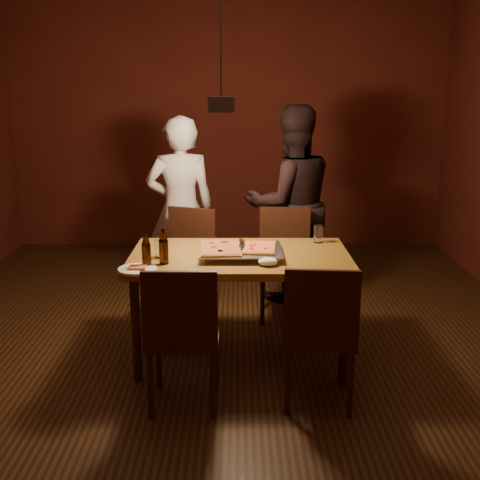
{
  "coord_description": "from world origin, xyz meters",
  "views": [
    {
      "loc": [
        0.11,
        -4.08,
        1.87
      ],
      "look_at": [
        0.12,
        -0.11,
        0.85
      ],
      "focal_mm": 45.0,
      "sensor_mm": 36.0,
      "label": 1
    }
  ],
  "objects_px": {
    "dining_table": "(240,264)",
    "chair_near_right": "(320,324)",
    "chair_far_right": "(285,252)",
    "diner_white": "(181,210)",
    "beer_bottle_b": "(164,246)",
    "beer_bottle_a": "(146,250)",
    "pizza_tray": "(241,252)",
    "diner_dark": "(291,204)",
    "chair_near_left": "(182,325)",
    "chair_far_left": "(187,253)",
    "plate_slice": "(138,269)",
    "pendant_lamp": "(221,103)"
  },
  "relations": [
    {
      "from": "dining_table",
      "to": "chair_near_right",
      "type": "bearing_deg",
      "value": -57.67
    },
    {
      "from": "chair_far_right",
      "to": "diner_white",
      "type": "xyz_separation_m",
      "value": [
        -0.89,
        0.4,
        0.28
      ]
    },
    {
      "from": "beer_bottle_b",
      "to": "diner_white",
      "type": "bearing_deg",
      "value": 90.99
    },
    {
      "from": "diner_white",
      "to": "beer_bottle_a",
      "type": "bearing_deg",
      "value": 78.71
    },
    {
      "from": "chair_far_right",
      "to": "diner_white",
      "type": "height_order",
      "value": "diner_white"
    },
    {
      "from": "beer_bottle_a",
      "to": "pizza_tray",
      "type": "bearing_deg",
      "value": 22.87
    },
    {
      "from": "pizza_tray",
      "to": "beer_bottle_b",
      "type": "distance_m",
      "value": 0.54
    },
    {
      "from": "chair_far_right",
      "to": "beer_bottle_a",
      "type": "bearing_deg",
      "value": 51.35
    },
    {
      "from": "dining_table",
      "to": "diner_dark",
      "type": "height_order",
      "value": "diner_dark"
    },
    {
      "from": "pizza_tray",
      "to": "beer_bottle_a",
      "type": "xyz_separation_m",
      "value": [
        -0.6,
        -0.25,
        0.09
      ]
    },
    {
      "from": "chair_near_left",
      "to": "beer_bottle_a",
      "type": "bearing_deg",
      "value": 119.69
    },
    {
      "from": "dining_table",
      "to": "beer_bottle_b",
      "type": "xyz_separation_m",
      "value": [
        -0.49,
        -0.23,
        0.19
      ]
    },
    {
      "from": "chair_far_left",
      "to": "beer_bottle_b",
      "type": "relative_size",
      "value": 2.32
    },
    {
      "from": "chair_far_right",
      "to": "plate_slice",
      "type": "height_order",
      "value": "chair_far_right"
    },
    {
      "from": "chair_far_right",
      "to": "chair_near_left",
      "type": "relative_size",
      "value": 1.0
    },
    {
      "from": "dining_table",
      "to": "beer_bottle_b",
      "type": "distance_m",
      "value": 0.58
    },
    {
      "from": "chair_near_left",
      "to": "diner_white",
      "type": "xyz_separation_m",
      "value": [
        -0.18,
        1.97,
        0.28
      ]
    },
    {
      "from": "plate_slice",
      "to": "chair_near_right",
      "type": "bearing_deg",
      "value": -17.62
    },
    {
      "from": "chair_far_right",
      "to": "diner_dark",
      "type": "relative_size",
      "value": 0.28
    },
    {
      "from": "chair_near_right",
      "to": "pizza_tray",
      "type": "height_order",
      "value": "chair_near_right"
    },
    {
      "from": "chair_near_left",
      "to": "chair_near_right",
      "type": "bearing_deg",
      "value": 1.74
    },
    {
      "from": "beer_bottle_b",
      "to": "plate_slice",
      "type": "relative_size",
      "value": 0.95
    },
    {
      "from": "chair_near_left",
      "to": "diner_dark",
      "type": "relative_size",
      "value": 0.28
    },
    {
      "from": "chair_far_left",
      "to": "chair_far_right",
      "type": "xyz_separation_m",
      "value": [
        0.81,
        0.01,
        0.0
      ]
    },
    {
      "from": "pizza_tray",
      "to": "beer_bottle_a",
      "type": "height_order",
      "value": "beer_bottle_a"
    },
    {
      "from": "dining_table",
      "to": "plate_slice",
      "type": "height_order",
      "value": "plate_slice"
    },
    {
      "from": "chair_far_right",
      "to": "diner_dark",
      "type": "xyz_separation_m",
      "value": [
        0.08,
        0.42,
        0.32
      ]
    },
    {
      "from": "dining_table",
      "to": "beer_bottle_b",
      "type": "bearing_deg",
      "value": -155.13
    },
    {
      "from": "chair_near_right",
      "to": "beer_bottle_b",
      "type": "distance_m",
      "value": 1.13
    },
    {
      "from": "pizza_tray",
      "to": "diner_white",
      "type": "height_order",
      "value": "diner_white"
    },
    {
      "from": "pizza_tray",
      "to": "diner_dark",
      "type": "height_order",
      "value": "diner_dark"
    },
    {
      "from": "diner_white",
      "to": "pizza_tray",
      "type": "bearing_deg",
      "value": 104.38
    },
    {
      "from": "diner_white",
      "to": "chair_near_left",
      "type": "bearing_deg",
      "value": 86.96
    },
    {
      "from": "chair_near_right",
      "to": "chair_far_left",
      "type": "bearing_deg",
      "value": 125.36
    },
    {
      "from": "chair_far_right",
      "to": "pendant_lamp",
      "type": "height_order",
      "value": "pendant_lamp"
    },
    {
      "from": "chair_far_right",
      "to": "chair_far_left",
      "type": "bearing_deg",
      "value": 3.64
    },
    {
      "from": "pizza_tray",
      "to": "beer_bottle_b",
      "type": "height_order",
      "value": "beer_bottle_b"
    },
    {
      "from": "beer_bottle_a",
      "to": "pendant_lamp",
      "type": "distance_m",
      "value": 1.09
    },
    {
      "from": "beer_bottle_b",
      "to": "plate_slice",
      "type": "height_order",
      "value": "beer_bottle_b"
    },
    {
      "from": "dining_table",
      "to": "chair_near_left",
      "type": "xyz_separation_m",
      "value": [
        -0.34,
        -0.75,
        -0.14
      ]
    },
    {
      "from": "chair_near_left",
      "to": "beer_bottle_a",
      "type": "xyz_separation_m",
      "value": [
        -0.26,
        0.46,
        0.32
      ]
    },
    {
      "from": "chair_near_right",
      "to": "plate_slice",
      "type": "height_order",
      "value": "chair_near_right"
    },
    {
      "from": "chair_far_left",
      "to": "plate_slice",
      "type": "height_order",
      "value": "chair_far_left"
    },
    {
      "from": "pendant_lamp",
      "to": "chair_near_right",
      "type": "bearing_deg",
      "value": -55.05
    },
    {
      "from": "beer_bottle_b",
      "to": "pendant_lamp",
      "type": "relative_size",
      "value": 0.21
    },
    {
      "from": "pizza_tray",
      "to": "diner_white",
      "type": "relative_size",
      "value": 0.34
    },
    {
      "from": "chair_far_right",
      "to": "beer_bottle_a",
      "type": "distance_m",
      "value": 1.5
    },
    {
      "from": "chair_far_right",
      "to": "pizza_tray",
      "type": "distance_m",
      "value": 0.96
    },
    {
      "from": "dining_table",
      "to": "chair_far_left",
      "type": "distance_m",
      "value": 0.92
    },
    {
      "from": "diner_white",
      "to": "dining_table",
      "type": "bearing_deg",
      "value": 104.76
    }
  ]
}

